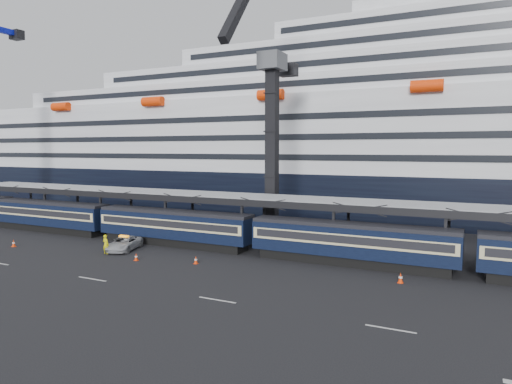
# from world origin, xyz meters

# --- Properties ---
(ground) EXTENTS (260.00, 260.00, 0.00)m
(ground) POSITION_xyz_m (0.00, 0.00, 0.00)
(ground) COLOR black
(ground) RESTS_ON ground
(train) EXTENTS (133.05, 3.00, 4.05)m
(train) POSITION_xyz_m (-4.65, 10.00, 2.20)
(train) COLOR black
(train) RESTS_ON ground
(canopy) EXTENTS (130.00, 6.25, 5.53)m
(canopy) POSITION_xyz_m (0.00, 14.00, 5.25)
(canopy) COLOR #94979C
(canopy) RESTS_ON ground
(cruise_ship) EXTENTS (214.09, 28.84, 34.00)m
(cruise_ship) POSITION_xyz_m (-1.08, 45.99, 12.34)
(cruise_ship) COLOR black
(cruise_ship) RESTS_ON ground
(crane_dark_near) EXTENTS (4.50, 17.75, 35.08)m
(crane_dark_near) POSITION_xyz_m (-20.00, 18.59, 11.93)
(crane_dark_near) COLOR #4F5257
(crane_dark_near) RESTS_ON ground
(pickup_truck) EXTENTS (3.77, 5.63, 1.44)m
(pickup_truck) POSITION_xyz_m (-31.18, 5.53, 0.72)
(pickup_truck) COLOR #A7AAAF
(pickup_truck) RESTS_ON ground
(worker) EXTENTS (0.77, 0.53, 2.01)m
(worker) POSITION_xyz_m (-31.65, 3.37, 1.00)
(worker) COLOR yellow
(worker) RESTS_ON ground
(traffic_cone_a) EXTENTS (0.40, 0.40, 0.81)m
(traffic_cone_a) POSITION_xyz_m (-43.32, 1.53, 0.40)
(traffic_cone_a) COLOR #FD3908
(traffic_cone_a) RESTS_ON ground
(traffic_cone_b) EXTENTS (0.36, 0.36, 0.73)m
(traffic_cone_b) POSITION_xyz_m (-26.99, 2.54, 0.36)
(traffic_cone_b) COLOR #FD3908
(traffic_cone_b) RESTS_ON ground
(traffic_cone_c) EXTENTS (0.37, 0.37, 0.74)m
(traffic_cone_c) POSITION_xyz_m (-21.12, 4.02, 0.37)
(traffic_cone_c) COLOR #FD3908
(traffic_cone_c) RESTS_ON ground
(traffic_cone_d) EXTENTS (0.44, 0.44, 0.87)m
(traffic_cone_d) POSITION_xyz_m (-2.92, 6.04, 0.43)
(traffic_cone_d) COLOR #FD3908
(traffic_cone_d) RESTS_ON ground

